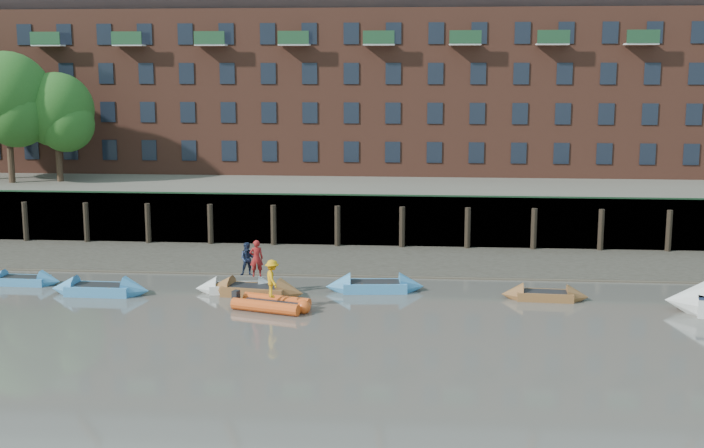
# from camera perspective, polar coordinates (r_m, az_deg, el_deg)

# --- Properties ---
(ground) EXTENTS (220.00, 220.00, 0.00)m
(ground) POSITION_cam_1_polar(r_m,az_deg,el_deg) (33.62, -1.24, -8.94)
(ground) COLOR #58544D
(ground) RESTS_ON ground
(foreshore) EXTENTS (110.00, 8.00, 0.50)m
(foreshore) POSITION_cam_1_polar(r_m,az_deg,el_deg) (50.92, 0.88, -2.39)
(foreshore) COLOR #3D382F
(foreshore) RESTS_ON ground
(mud_band) EXTENTS (110.00, 1.60, 0.10)m
(mud_band) POSITION_cam_1_polar(r_m,az_deg,el_deg) (47.61, 0.60, -3.26)
(mud_band) COLOR #4C4336
(mud_band) RESTS_ON ground
(river_wall) EXTENTS (110.00, 1.23, 3.30)m
(river_wall) POSITION_cam_1_polar(r_m,az_deg,el_deg) (54.90, 1.19, 0.21)
(river_wall) COLOR #2D2A26
(river_wall) RESTS_ON ground
(bank_terrace) EXTENTS (110.00, 28.00, 3.20)m
(bank_terrace) POSITION_cam_1_polar(r_m,az_deg,el_deg) (68.34, 1.91, 2.15)
(bank_terrace) COLOR #5E594D
(bank_terrace) RESTS_ON ground
(apartment_terrace) EXTENTS (80.60, 15.56, 20.98)m
(apartment_terrace) POSITION_cam_1_polar(r_m,az_deg,el_deg) (68.73, 2.01, 11.57)
(apartment_terrace) COLOR brown
(apartment_terrace) RESTS_ON bank_terrace
(tree_cluster) EXTENTS (11.76, 7.74, 9.40)m
(tree_cluster) POSITION_cam_1_polar(r_m,az_deg,el_deg) (65.74, -21.59, 7.63)
(tree_cluster) COLOR #3A281C
(tree_cluster) RESTS_ON bank_terrace
(rowboat_0) EXTENTS (4.04, 1.27, 1.16)m
(rowboat_0) POSITION_cam_1_polar(r_m,az_deg,el_deg) (48.39, -20.51, -3.43)
(rowboat_0) COLOR #3D85BB
(rowboat_0) RESTS_ON ground
(rowboat_1) EXTENTS (4.94, 1.52, 1.43)m
(rowboat_1) POSITION_cam_1_polar(r_m,az_deg,el_deg) (45.05, -15.97, -4.09)
(rowboat_1) COLOR #3D85BB
(rowboat_1) RESTS_ON ground
(rowboat_2) EXTENTS (4.28, 1.71, 1.21)m
(rowboat_2) POSITION_cam_1_polar(r_m,az_deg,el_deg) (44.15, -7.40, -4.12)
(rowboat_2) COLOR silver
(rowboat_2) RESTS_ON ground
(rowboat_3) EXTENTS (5.05, 2.14, 1.42)m
(rowboat_3) POSITION_cam_1_polar(r_m,az_deg,el_deg) (43.37, -6.27, -4.30)
(rowboat_3) COLOR brown
(rowboat_3) RESTS_ON ground
(rowboat_4) EXTENTS (5.00, 1.89, 1.42)m
(rowboat_4) POSITION_cam_1_polar(r_m,az_deg,el_deg) (43.96, 1.48, -4.05)
(rowboat_4) COLOR #3D85BB
(rowboat_4) RESTS_ON ground
(rowboat_6) EXTENTS (4.17, 1.45, 1.19)m
(rowboat_6) POSITION_cam_1_polar(r_m,az_deg,el_deg) (43.35, 12.36, -4.53)
(rowboat_6) COLOR brown
(rowboat_6) RESTS_ON ground
(rib_tender) EXTENTS (3.74, 2.62, 0.63)m
(rib_tender) POSITION_cam_1_polar(r_m,az_deg,el_deg) (40.76, -5.06, -5.18)
(rib_tender) COLOR #E85118
(rib_tender) RESTS_ON ground
(person_rower_a) EXTENTS (0.75, 0.58, 1.81)m
(person_rower_a) POSITION_cam_1_polar(r_m,az_deg,el_deg) (43.01, -6.20, -2.22)
(person_rower_a) COLOR maroon
(person_rower_a) RESTS_ON rowboat_3
(person_rower_b) EXTENTS (0.88, 0.72, 1.65)m
(person_rower_b) POSITION_cam_1_polar(r_m,az_deg,el_deg) (43.26, -6.75, -2.26)
(person_rower_b) COLOR #19233F
(person_rower_b) RESTS_ON rowboat_3
(person_rib_crew) EXTENTS (1.03, 1.29, 1.75)m
(person_rib_crew) POSITION_cam_1_polar(r_m,az_deg,el_deg) (40.53, -5.18, -3.53)
(person_rib_crew) COLOR orange
(person_rib_crew) RESTS_ON rib_tender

